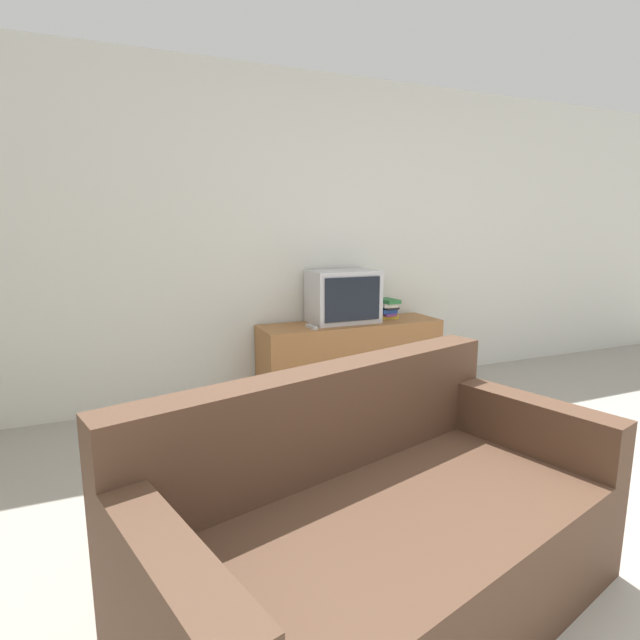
{
  "coord_description": "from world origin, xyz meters",
  "views": [
    {
      "loc": [
        -1.55,
        -0.88,
        1.38
      ],
      "look_at": [
        -0.22,
        2.22,
        0.76
      ],
      "focal_mm": 28.0,
      "sensor_mm": 36.0,
      "label": 1
    }
  ],
  "objects_px": {
    "tv_stand": "(351,358)",
    "couch": "(381,537)",
    "book_stack": "(387,308)",
    "remote_on_stand": "(312,327)",
    "television": "(343,297)"
  },
  "relations": [
    {
      "from": "television",
      "to": "remote_on_stand",
      "type": "bearing_deg",
      "value": -157.49
    },
    {
      "from": "tv_stand",
      "to": "book_stack",
      "type": "relative_size",
      "value": 6.95
    },
    {
      "from": "book_stack",
      "to": "remote_on_stand",
      "type": "xyz_separation_m",
      "value": [
        -0.78,
        -0.16,
        -0.08
      ]
    },
    {
      "from": "couch",
      "to": "remote_on_stand",
      "type": "distance_m",
      "value": 2.25
    },
    {
      "from": "tv_stand",
      "to": "couch",
      "type": "distance_m",
      "value": 2.45
    },
    {
      "from": "tv_stand",
      "to": "remote_on_stand",
      "type": "bearing_deg",
      "value": -165.92
    },
    {
      "from": "tv_stand",
      "to": "couch",
      "type": "relative_size",
      "value": 0.8
    },
    {
      "from": "television",
      "to": "remote_on_stand",
      "type": "relative_size",
      "value": 3.48
    },
    {
      "from": "television",
      "to": "tv_stand",
      "type": "bearing_deg",
      "value": -36.73
    },
    {
      "from": "book_stack",
      "to": "remote_on_stand",
      "type": "relative_size",
      "value": 1.38
    },
    {
      "from": "tv_stand",
      "to": "couch",
      "type": "xyz_separation_m",
      "value": [
        -1.0,
        -2.24,
        -0.02
      ]
    },
    {
      "from": "tv_stand",
      "to": "television",
      "type": "height_order",
      "value": "television"
    },
    {
      "from": "couch",
      "to": "remote_on_stand",
      "type": "xyz_separation_m",
      "value": [
        0.61,
        2.14,
        0.33
      ]
    },
    {
      "from": "couch",
      "to": "television",
      "type": "bearing_deg",
      "value": 52.27
    },
    {
      "from": "tv_stand",
      "to": "television",
      "type": "relative_size",
      "value": 2.75
    }
  ]
}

